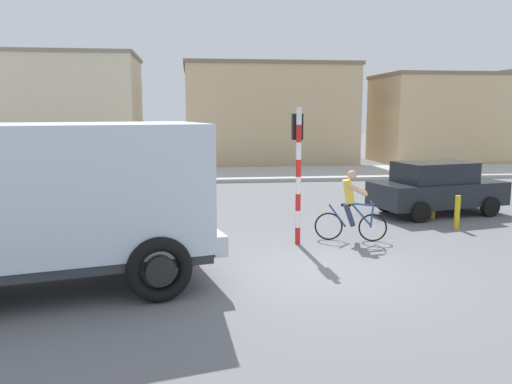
{
  "coord_description": "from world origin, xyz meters",
  "views": [
    {
      "loc": [
        -2.46,
        -9.71,
        3.11
      ],
      "look_at": [
        -0.91,
        2.5,
        1.2
      ],
      "focal_mm": 36.68,
      "sensor_mm": 36.0,
      "label": 1
    }
  ],
  "objects_px": {
    "car_red_near": "(437,188)",
    "traffic_light_pole": "(298,156)",
    "cyclist": "(351,206)",
    "bollard_far": "(433,203)",
    "bollard_near": "(457,212)",
    "truck_foreground": "(52,196)"
  },
  "relations": [
    {
      "from": "bollard_near",
      "to": "traffic_light_pole",
      "type": "bearing_deg",
      "value": -168.2
    },
    {
      "from": "bollard_far",
      "to": "cyclist",
      "type": "bearing_deg",
      "value": -144.57
    },
    {
      "from": "truck_foreground",
      "to": "cyclist",
      "type": "xyz_separation_m",
      "value": [
        6.17,
        2.73,
        -0.8
      ]
    },
    {
      "from": "traffic_light_pole",
      "to": "car_red_near",
      "type": "distance_m",
      "value": 5.84
    },
    {
      "from": "truck_foreground",
      "to": "bollard_near",
      "type": "distance_m",
      "value": 10.13
    },
    {
      "from": "traffic_light_pole",
      "to": "bollard_near",
      "type": "bearing_deg",
      "value": 11.8
    },
    {
      "from": "bollard_far",
      "to": "bollard_near",
      "type": "bearing_deg",
      "value": -90.0
    },
    {
      "from": "bollard_near",
      "to": "bollard_far",
      "type": "distance_m",
      "value": 1.4
    },
    {
      "from": "car_red_near",
      "to": "bollard_near",
      "type": "bearing_deg",
      "value": -100.56
    },
    {
      "from": "cyclist",
      "to": "car_red_near",
      "type": "xyz_separation_m",
      "value": [
        3.58,
        2.86,
        -0.05
      ]
    },
    {
      "from": "truck_foreground",
      "to": "car_red_near",
      "type": "distance_m",
      "value": 11.27
    },
    {
      "from": "truck_foreground",
      "to": "bollard_near",
      "type": "bearing_deg",
      "value": 21.06
    },
    {
      "from": "truck_foreground",
      "to": "cyclist",
      "type": "relative_size",
      "value": 3.39
    },
    {
      "from": "car_red_near",
      "to": "bollard_near",
      "type": "xyz_separation_m",
      "value": [
        -0.37,
        -1.97,
        -0.37
      ]
    },
    {
      "from": "truck_foreground",
      "to": "cyclist",
      "type": "distance_m",
      "value": 6.79
    },
    {
      "from": "car_red_near",
      "to": "truck_foreground",
      "type": "bearing_deg",
      "value": -150.19
    },
    {
      "from": "bollard_near",
      "to": "bollard_far",
      "type": "relative_size",
      "value": 1.0
    },
    {
      "from": "cyclist",
      "to": "bollard_far",
      "type": "height_order",
      "value": "cyclist"
    },
    {
      "from": "cyclist",
      "to": "car_red_near",
      "type": "relative_size",
      "value": 0.4
    },
    {
      "from": "car_red_near",
      "to": "bollard_near",
      "type": "distance_m",
      "value": 2.04
    },
    {
      "from": "car_red_near",
      "to": "traffic_light_pole",
      "type": "bearing_deg",
      "value": -149.21
    },
    {
      "from": "car_red_near",
      "to": "bollard_far",
      "type": "height_order",
      "value": "car_red_near"
    }
  ]
}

